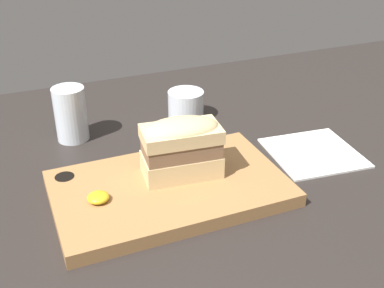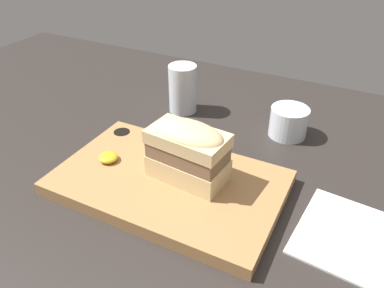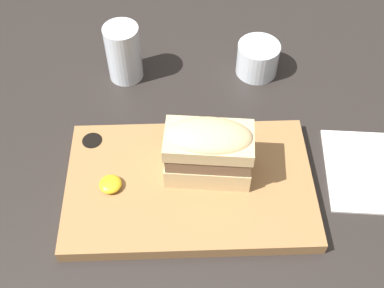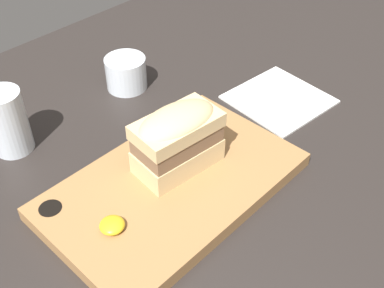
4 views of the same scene
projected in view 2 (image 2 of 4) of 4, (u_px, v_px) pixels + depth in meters
The scene contains 7 objects.
dining_table at pixel (203, 196), 66.18cm from camera, with size 189.46×111.87×2.00cm.
serving_board at pixel (168, 182), 65.99cm from camera, with size 39.16×24.05×2.47cm.
sandwich at pixel (187, 150), 62.20cm from camera, with size 13.92×8.57×10.58cm.
mustard_dollop at pixel (108, 157), 69.00cm from camera, with size 3.55×3.55×1.42cm.
water_glass at pixel (183, 92), 88.23cm from camera, with size 6.56×6.56×11.34cm.
wine_glass at pixel (288, 123), 79.88cm from camera, with size 8.06×8.06×6.41cm.
napkin at pixel (356, 239), 56.37cm from camera, with size 18.22×18.05×0.40cm.
Camera 2 is at (20.95, -45.52, 45.26)cm, focal length 35.00 mm.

